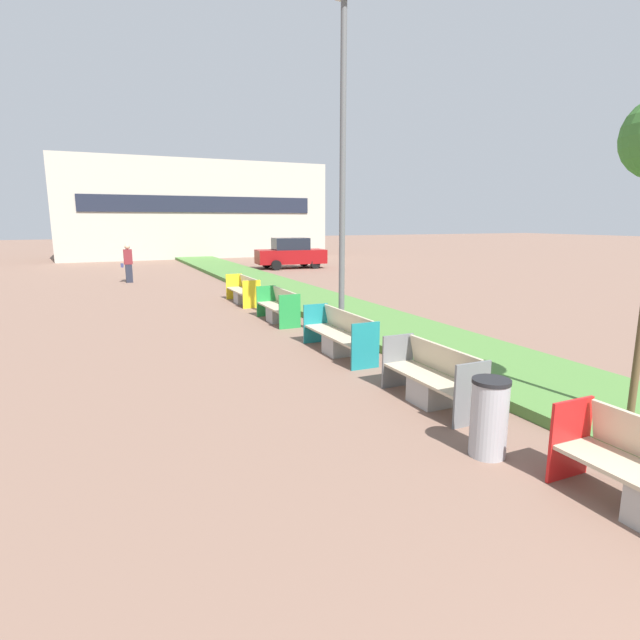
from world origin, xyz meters
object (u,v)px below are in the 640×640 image
at_px(bench_teal_frame, 340,337).
at_px(bench_green_frame, 279,309).
at_px(litter_bin, 489,418).
at_px(pedestrian_walking, 128,263).
at_px(parked_car_distant, 291,253).
at_px(bench_grey_frame, 432,382).
at_px(street_lamp_post, 343,158).
at_px(bench_yellow_frame, 244,293).

relative_size(bench_teal_frame, bench_green_frame, 1.20).
height_order(litter_bin, pedestrian_walking, pedestrian_walking).
bearing_deg(parked_car_distant, bench_grey_frame, -99.26).
relative_size(litter_bin, parked_car_distant, 0.23).
distance_m(litter_bin, parked_car_distant, 25.35).
xyz_separation_m(litter_bin, parked_car_distant, (6.80, 24.42, 0.41)).
distance_m(bench_teal_frame, pedestrian_walking, 16.07).
bearing_deg(street_lamp_post, parked_car_distant, 72.58).
xyz_separation_m(litter_bin, pedestrian_walking, (-2.82, 20.81, 0.43)).
bearing_deg(street_lamp_post, bench_yellow_frame, 95.36).
height_order(bench_teal_frame, pedestrian_walking, pedestrian_walking).
relative_size(bench_yellow_frame, street_lamp_post, 0.29).
bearing_deg(pedestrian_walking, parked_car_distant, 20.60).
bearing_deg(litter_bin, bench_teal_frame, 84.64).
bearing_deg(parked_car_distant, pedestrian_walking, -153.06).
relative_size(pedestrian_walking, parked_car_distant, 0.41).
xyz_separation_m(bench_grey_frame, litter_bin, (-0.47, -1.77, 0.14)).
relative_size(bench_green_frame, pedestrian_walking, 1.13).
height_order(bench_teal_frame, bench_green_frame, same).
distance_m(bench_grey_frame, bench_yellow_frame, 10.95).
height_order(bench_teal_frame, bench_yellow_frame, same).
relative_size(bench_yellow_frame, litter_bin, 2.30).
bearing_deg(litter_bin, bench_yellow_frame, 87.86).
xyz_separation_m(bench_green_frame, bench_yellow_frame, (0.00, 3.68, 0.01)).
bearing_deg(bench_yellow_frame, bench_green_frame, -90.05).
bearing_deg(bench_green_frame, bench_yellow_frame, 89.95).
relative_size(bench_grey_frame, street_lamp_post, 0.25).
bearing_deg(pedestrian_walking, bench_green_frame, -74.38).
xyz_separation_m(pedestrian_walking, parked_car_distant, (9.62, 3.61, -0.01)).
xyz_separation_m(bench_grey_frame, bench_green_frame, (0.00, 7.27, 0.00)).
bearing_deg(bench_teal_frame, bench_green_frame, 90.07).
height_order(litter_bin, street_lamp_post, street_lamp_post).
xyz_separation_m(bench_green_frame, parked_car_distant, (6.33, 15.39, 0.55)).
distance_m(bench_grey_frame, street_lamp_post, 5.97).
relative_size(street_lamp_post, pedestrian_walking, 4.33).
height_order(bench_grey_frame, parked_car_distant, parked_car_distant).
bearing_deg(litter_bin, bench_grey_frame, 75.06).
height_order(street_lamp_post, pedestrian_walking, street_lamp_post).
bearing_deg(bench_green_frame, litter_bin, -92.99).
height_order(bench_grey_frame, street_lamp_post, street_lamp_post).
bearing_deg(litter_bin, parked_car_distant, 74.44).
distance_m(bench_green_frame, litter_bin, 9.05).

